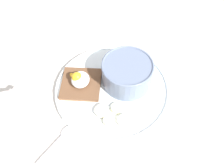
# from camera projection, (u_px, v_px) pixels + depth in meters

# --- Properties ---
(ground_plane) EXTENTS (1.20, 1.20, 0.02)m
(ground_plane) POSITION_uv_depth(u_px,v_px,m) (112.00, 93.00, 0.68)
(ground_plane) COLOR beige
(ground_plane) RESTS_ON ground
(plate) EXTENTS (0.30, 0.30, 0.02)m
(plate) POSITION_uv_depth(u_px,v_px,m) (112.00, 89.00, 0.67)
(plate) COLOR white
(plate) RESTS_ON ground_plane
(oatmeal_bowl) EXTENTS (0.13, 0.13, 0.07)m
(oatmeal_bowl) POSITION_uv_depth(u_px,v_px,m) (127.00, 73.00, 0.65)
(oatmeal_bowl) COLOR slate
(oatmeal_bowl) RESTS_ON plate
(toast_slice) EXTENTS (0.11, 0.11, 0.01)m
(toast_slice) POSITION_uv_depth(u_px,v_px,m) (81.00, 85.00, 0.66)
(toast_slice) COLOR brown
(toast_slice) RESTS_ON plate
(poached_egg) EXTENTS (0.06, 0.06, 0.04)m
(poached_egg) POSITION_uv_depth(u_px,v_px,m) (79.00, 80.00, 0.65)
(poached_egg) COLOR white
(poached_egg) RESTS_ON toast_slice
(banana_slice_front) EXTENTS (0.03, 0.03, 0.01)m
(banana_slice_front) POSITION_uv_depth(u_px,v_px,m) (117.00, 108.00, 0.62)
(banana_slice_front) COLOR beige
(banana_slice_front) RESTS_ON plate
(banana_slice_left) EXTENTS (0.04, 0.04, 0.02)m
(banana_slice_left) POSITION_uv_depth(u_px,v_px,m) (102.00, 111.00, 0.62)
(banana_slice_left) COLOR beige
(banana_slice_left) RESTS_ON plate
(banana_slice_back) EXTENTS (0.05, 0.05, 0.02)m
(banana_slice_back) POSITION_uv_depth(u_px,v_px,m) (125.00, 121.00, 0.60)
(banana_slice_back) COLOR #FCE2BB
(banana_slice_back) RESTS_ON plate
(banana_slice_right) EXTENTS (0.04, 0.04, 0.01)m
(banana_slice_right) POSITION_uv_depth(u_px,v_px,m) (109.00, 121.00, 0.60)
(banana_slice_right) COLOR #F5ECBC
(banana_slice_right) RESTS_ON plate
(coffee_mug) EXTENTS (0.11, 0.07, 0.08)m
(coffee_mug) POSITION_uv_depth(u_px,v_px,m) (11.00, 113.00, 0.58)
(coffee_mug) COLOR white
(coffee_mug) RESTS_ON ground_plane
(spoon) EXTENTS (0.11, 0.07, 0.01)m
(spoon) POSITION_uv_depth(u_px,v_px,m) (59.00, 140.00, 0.59)
(spoon) COLOR silver
(spoon) RESTS_ON ground_plane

